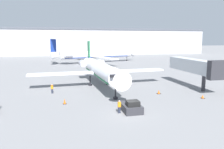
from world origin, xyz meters
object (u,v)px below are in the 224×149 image
(airplane_main, at_px, (100,69))
(airplane_parked_far_left, at_px, (95,55))
(pushback_tug, at_px, (131,107))
(traffic_cone_right, at_px, (159,92))
(worker_near_tug, at_px, (119,106))
(jet_bridge, at_px, (194,66))
(worker_by_wing, at_px, (52,89))
(traffic_cone_mid, at_px, (203,97))
(traffic_cone_left, at_px, (65,101))

(airplane_main, height_order, airplane_parked_far_left, airplane_parked_far_left)
(pushback_tug, xyz_separation_m, traffic_cone_right, (8.05, 8.21, -0.29))
(worker_near_tug, height_order, jet_bridge, jet_bridge)
(pushback_tug, bearing_deg, worker_by_wing, 129.99)
(traffic_cone_right, bearing_deg, traffic_cone_mid, -38.12)
(worker_by_wing, height_order, jet_bridge, jet_bridge)
(worker_near_tug, distance_m, jet_bridge, 22.72)
(worker_near_tug, bearing_deg, airplane_parked_far_left, 84.00)
(traffic_cone_mid, xyz_separation_m, airplane_parked_far_left, (-8.77, 61.22, 3.18))
(worker_near_tug, bearing_deg, traffic_cone_right, 41.26)
(pushback_tug, bearing_deg, worker_near_tug, -167.87)
(airplane_main, relative_size, traffic_cone_left, 35.32)
(pushback_tug, distance_m, airplane_parked_far_left, 65.12)
(pushback_tug, distance_m, traffic_cone_mid, 14.35)
(pushback_tug, relative_size, traffic_cone_right, 5.61)
(traffic_cone_left, distance_m, airplane_parked_far_left, 60.94)
(airplane_main, bearing_deg, traffic_cone_mid, -42.57)
(pushback_tug, bearing_deg, airplane_parked_far_left, 85.49)
(airplane_main, xyz_separation_m, pushback_tug, (1.18, -17.47, -3.02))
(worker_by_wing, relative_size, traffic_cone_mid, 2.78)
(traffic_cone_left, bearing_deg, traffic_cone_mid, -4.96)
(traffic_cone_left, xyz_separation_m, traffic_cone_right, (16.85, 2.61, -0.06))
(worker_near_tug, distance_m, traffic_cone_right, 13.04)
(airplane_main, height_order, traffic_cone_mid, airplane_main)
(airplane_main, bearing_deg, traffic_cone_right, -45.08)
(traffic_cone_right, bearing_deg, worker_by_wing, 165.87)
(worker_near_tug, xyz_separation_m, worker_by_wing, (-9.15, 13.36, -0.01))
(worker_by_wing, distance_m, traffic_cone_right, 19.54)
(airplane_main, xyz_separation_m, worker_near_tug, (-0.56, -17.85, -2.72))
(airplane_main, bearing_deg, worker_near_tug, -91.81)
(traffic_cone_right, bearing_deg, airplane_parked_far_left, 92.96)
(airplane_main, height_order, worker_by_wing, airplane_main)
(pushback_tug, distance_m, jet_bridge, 21.12)
(worker_by_wing, height_order, traffic_cone_left, worker_by_wing)
(pushback_tug, relative_size, jet_bridge, 0.26)
(traffic_cone_left, bearing_deg, traffic_cone_right, 8.80)
(pushback_tug, distance_m, traffic_cone_left, 10.44)
(airplane_parked_far_left, xyz_separation_m, jet_bridge, (12.18, -53.36, 1.00))
(worker_by_wing, distance_m, airplane_parked_far_left, 54.35)
(worker_near_tug, xyz_separation_m, airplane_parked_far_left, (6.86, 65.23, 2.54))
(airplane_main, relative_size, worker_near_tug, 16.62)
(jet_bridge, bearing_deg, traffic_cone_right, -160.44)
(worker_by_wing, bearing_deg, traffic_cone_right, -14.13)
(traffic_cone_left, distance_m, jet_bridge, 27.07)
(worker_near_tug, distance_m, worker_by_wing, 16.19)
(traffic_cone_right, bearing_deg, jet_bridge, 19.56)
(worker_by_wing, bearing_deg, pushback_tug, -50.01)
(traffic_cone_right, height_order, jet_bridge, jet_bridge)
(traffic_cone_right, height_order, airplane_parked_far_left, airplane_parked_far_left)
(pushback_tug, xyz_separation_m, traffic_cone_mid, (13.88, 3.64, -0.34))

